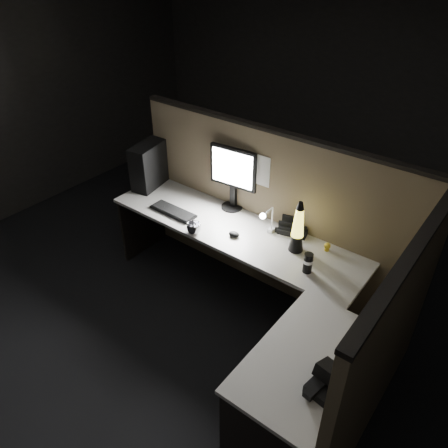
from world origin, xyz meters
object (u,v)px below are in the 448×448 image
Objects in this scene: lava_lamp at (298,231)px; monitor at (233,173)px; desk_phone at (334,385)px; keyboard at (173,211)px; pc_tower at (149,165)px.

monitor is at bearing 164.78° from lava_lamp.
monitor is at bearing 151.78° from desk_phone.
monitor is 1.30× the size of keyboard.
lava_lamp is (0.76, -0.21, -0.16)m from monitor.
pc_tower is at bearing 178.28° from lava_lamp.
monitor is 0.63m from keyboard.
lava_lamp is at bearing 9.72° from keyboard.
monitor reaches higher than keyboard.
pc_tower is 0.99× the size of lava_lamp.
desk_phone is at bearing -33.95° from pc_tower.
monitor is 1.32× the size of lava_lamp.
keyboard is 1.59× the size of desk_phone.
lava_lamp reaches higher than desk_phone.
pc_tower is 1.54× the size of desk_phone.
desk_phone is at bearing -50.99° from lava_lamp.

